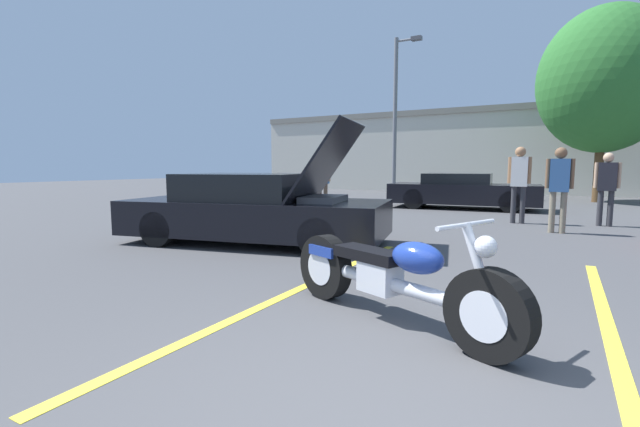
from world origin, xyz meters
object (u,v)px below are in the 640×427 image
object	(u,v)px
parked_car_left_row	(462,191)
show_car_hood_open	(256,209)
light_pole	(397,110)
motorcycle	(391,278)
tree_background	(605,80)
spectator_midground	(607,183)
spectator_near_motorcycle	(323,177)
spectator_far_lot	(519,177)
spectator_by_show_car	(559,182)

from	to	relation	value
parked_car_left_row	show_car_hood_open	bearing A→B (deg)	-108.18
light_pole	motorcycle	distance (m)	16.34
motorcycle	show_car_hood_open	world-z (taller)	show_car_hood_open
tree_background	spectator_midground	distance (m)	8.63
parked_car_left_row	spectator_midground	bearing A→B (deg)	-40.83
parked_car_left_row	spectator_near_motorcycle	xyz separation A→B (m)	(-3.37, -3.29, 0.51)
light_pole	parked_car_left_row	bearing A→B (deg)	-48.07
motorcycle	parked_car_left_row	bearing A→B (deg)	120.41
light_pole	show_car_hood_open	size ratio (longest dim) A/B	1.41
spectator_near_motorcycle	spectator_far_lot	size ratio (longest dim) A/B	0.97
tree_background	spectator_midground	size ratio (longest dim) A/B	4.33
show_car_hood_open	spectator_by_show_car	bearing A→B (deg)	27.79
motorcycle	spectator_near_motorcycle	size ratio (longest dim) A/B	1.33
show_car_hood_open	spectator_near_motorcycle	bearing A→B (deg)	93.72
light_pole	motorcycle	world-z (taller)	light_pole
light_pole	tree_background	world-z (taller)	tree_background
show_car_hood_open	spectator_far_lot	size ratio (longest dim) A/B	2.69
tree_background	motorcycle	size ratio (longest dim) A/B	3.07
spectator_near_motorcycle	spectator_by_show_car	xyz separation A→B (m)	(6.15, -1.08, -0.02)
light_pole	spectator_far_lot	xyz separation A→B (m)	(5.66, -7.25, -2.75)
light_pole	spectator_by_show_car	world-z (taller)	light_pole
show_car_hood_open	parked_car_left_row	world-z (taller)	show_car_hood_open
light_pole	spectator_by_show_car	bearing A→B (deg)	-52.62
spectator_by_show_car	spectator_midground	distance (m)	1.94
tree_background	spectator_far_lot	world-z (taller)	tree_background
tree_background	spectator_near_motorcycle	distance (m)	11.77
spectator_near_motorcycle	show_car_hood_open	bearing A→B (deg)	-74.04
light_pole	show_car_hood_open	xyz separation A→B (m)	(1.80, -12.47, -3.26)
tree_background	motorcycle	world-z (taller)	tree_background
parked_car_left_row	spectator_near_motorcycle	bearing A→B (deg)	-140.85
tree_background	parked_car_left_row	size ratio (longest dim) A/B	1.53
spectator_near_motorcycle	spectator_midground	world-z (taller)	spectator_near_motorcycle
parked_car_left_row	spectator_by_show_car	xyz separation A→B (m)	(2.78, -4.37, 0.49)
spectator_near_motorcycle	spectator_far_lot	world-z (taller)	spectator_far_lot
parked_car_left_row	spectator_by_show_car	distance (m)	5.20
show_car_hood_open	spectator_near_motorcycle	xyz separation A→B (m)	(-1.44, 5.04, 0.47)
light_pole	parked_car_left_row	size ratio (longest dim) A/B	1.47
tree_background	spectator_by_show_car	world-z (taller)	tree_background
spectator_by_show_car	spectator_near_motorcycle	bearing A→B (deg)	170.03
show_car_hood_open	spectator_by_show_car	world-z (taller)	show_car_hood_open
motorcycle	spectator_far_lot	size ratio (longest dim) A/B	1.29
show_car_hood_open	spectator_by_show_car	size ratio (longest dim) A/B	2.81
spectator_by_show_car	light_pole	bearing A→B (deg)	127.38
light_pole	spectator_midground	xyz separation A→B (m)	(7.45, -6.82, -2.86)
light_pole	spectator_far_lot	size ratio (longest dim) A/B	3.79
spectator_near_motorcycle	spectator_far_lot	xyz separation A→B (m)	(5.30, 0.18, 0.04)
spectator_near_motorcycle	spectator_by_show_car	size ratio (longest dim) A/B	1.02
tree_background	spectator_by_show_car	xyz separation A→B (m)	(-1.24, -9.54, -3.53)
show_car_hood_open	spectator_far_lot	world-z (taller)	show_car_hood_open
spectator_by_show_car	spectator_midground	size ratio (longest dim) A/B	1.05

